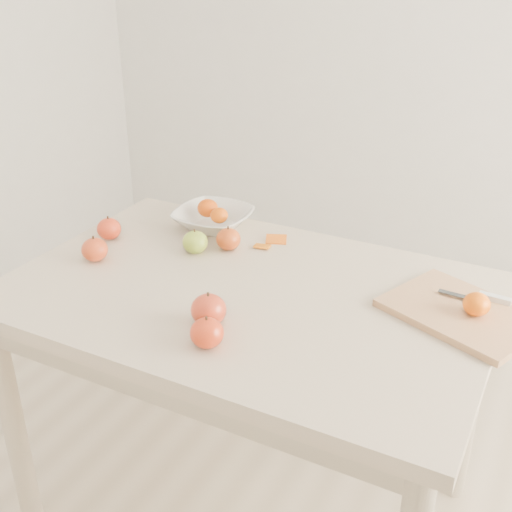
% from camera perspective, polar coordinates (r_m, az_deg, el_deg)
% --- Properties ---
extents(ground, '(3.50, 3.50, 0.00)m').
position_cam_1_polar(ground, '(2.09, -0.68, -21.18)').
color(ground, '#C6B293').
rests_on(ground, ground).
extents(table, '(1.20, 0.80, 0.75)m').
position_cam_1_polar(table, '(1.67, -0.80, -5.89)').
color(table, beige).
rests_on(table, ground).
extents(cutting_board, '(0.40, 0.35, 0.02)m').
position_cam_1_polar(cutting_board, '(1.57, 17.82, -4.81)').
color(cutting_board, tan).
rests_on(cutting_board, table).
extents(board_tangerine, '(0.06, 0.06, 0.05)m').
position_cam_1_polar(board_tangerine, '(1.54, 19.02, -4.07)').
color(board_tangerine, '#DC6507').
rests_on(board_tangerine, cutting_board).
extents(fruit_bowl, '(0.23, 0.23, 0.06)m').
position_cam_1_polar(fruit_bowl, '(1.95, -3.82, 3.31)').
color(fruit_bowl, white).
rests_on(fruit_bowl, table).
extents(bowl_tangerine_near, '(0.06, 0.06, 0.06)m').
position_cam_1_polar(bowl_tangerine_near, '(1.96, -4.32, 4.28)').
color(bowl_tangerine_near, '#C94F07').
rests_on(bowl_tangerine_near, fruit_bowl).
extents(bowl_tangerine_far, '(0.05, 0.05, 0.05)m').
position_cam_1_polar(bowl_tangerine_far, '(1.91, -3.29, 3.63)').
color(bowl_tangerine_far, '#E04F07').
rests_on(bowl_tangerine_far, fruit_bowl).
extents(orange_peel_a, '(0.07, 0.06, 0.01)m').
position_cam_1_polar(orange_peel_a, '(1.86, 1.81, 1.37)').
color(orange_peel_a, '#D65B0F').
rests_on(orange_peel_a, table).
extents(orange_peel_b, '(0.05, 0.04, 0.01)m').
position_cam_1_polar(orange_peel_b, '(1.83, 0.57, 0.82)').
color(orange_peel_b, orange).
rests_on(orange_peel_b, table).
extents(paring_knife, '(0.17, 0.05, 0.01)m').
position_cam_1_polar(paring_knife, '(1.62, 19.99, -3.51)').
color(paring_knife, white).
rests_on(paring_knife, cutting_board).
extents(apple_green, '(0.07, 0.07, 0.06)m').
position_cam_1_polar(apple_green, '(1.79, -5.43, 1.23)').
color(apple_green, olive).
rests_on(apple_green, table).
extents(apple_red_a, '(0.07, 0.07, 0.06)m').
position_cam_1_polar(apple_red_a, '(1.81, -2.47, 1.51)').
color(apple_red_a, maroon).
rests_on(apple_red_a, table).
extents(apple_red_c, '(0.07, 0.07, 0.07)m').
position_cam_1_polar(apple_red_c, '(1.39, -4.39, -6.83)').
color(apple_red_c, '#990B04').
rests_on(apple_red_c, table).
extents(apple_red_d, '(0.07, 0.07, 0.06)m').
position_cam_1_polar(apple_red_d, '(1.79, -14.15, 0.56)').
color(apple_red_d, '#A21D18').
rests_on(apple_red_d, table).
extents(apple_red_e, '(0.08, 0.08, 0.07)m').
position_cam_1_polar(apple_red_e, '(1.46, -4.24, -4.80)').
color(apple_red_e, maroon).
rests_on(apple_red_e, table).
extents(apple_red_b, '(0.07, 0.07, 0.06)m').
position_cam_1_polar(apple_red_b, '(1.92, -12.94, 2.37)').
color(apple_red_b, maroon).
rests_on(apple_red_b, table).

